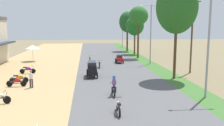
{
  "coord_description": "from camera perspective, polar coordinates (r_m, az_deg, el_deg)",
  "views": [
    {
      "loc": [
        -3.41,
        -6.39,
        5.59
      ],
      "look_at": [
        -0.56,
        20.21,
        1.43
      ],
      "focal_mm": 38.76,
      "sensor_mm": 36.0,
      "label": 1
    }
  ],
  "objects": [
    {
      "name": "median_tree_third",
      "position": [
        47.3,
        5.41,
        8.72
      ],
      "size": [
        3.49,
        3.49,
        7.37
      ],
      "color": "#4C351E",
      "rests_on": "median_strip"
    },
    {
      "name": "car_hatchback_red",
      "position": [
        35.86,
        1.73,
        1.07
      ],
      "size": [
        1.04,
        2.0,
        1.23
      ],
      "color": "red",
      "rests_on": "road_strip"
    },
    {
      "name": "motorbike_ahead_third",
      "position": [
        19.2,
        0.44,
        -5.44
      ],
      "size": [
        0.54,
        1.8,
        1.66
      ],
      "color": "black",
      "rests_on": "road_strip"
    },
    {
      "name": "motorbike_ahead_fifth",
      "position": [
        36.41,
        -5.25,
        0.88
      ],
      "size": [
        0.54,
        1.8,
        0.94
      ],
      "color": "black",
      "rests_on": "road_strip"
    },
    {
      "name": "vendor_umbrella",
      "position": [
        39.58,
        -18.26,
        3.63
      ],
      "size": [
        2.2,
        2.2,
        2.52
      ],
      "color": "#99999E",
      "rests_on": "dirt_shoulder"
    },
    {
      "name": "parked_motorbike_third",
      "position": [
        23.79,
        -21.57,
        -4.02
      ],
      "size": [
        1.8,
        0.54,
        0.94
      ],
      "color": "black",
      "rests_on": "dirt_shoulder"
    },
    {
      "name": "pedestrian_on_shoulder",
      "position": [
        22.76,
        -18.56,
        -3.36
      ],
      "size": [
        0.39,
        0.28,
        1.62
      ],
      "color": "#33333D",
      "rests_on": "dirt_shoulder"
    },
    {
      "name": "motorbike_ahead_fourth",
      "position": [
        31.86,
        -2.99,
        -0.24
      ],
      "size": [
        0.54,
        1.8,
        0.94
      ],
      "color": "black",
      "rests_on": "road_strip"
    },
    {
      "name": "car_van_black",
      "position": [
        26.25,
        -4.76,
        -1.21
      ],
      "size": [
        1.19,
        2.41,
        1.67
      ],
      "color": "black",
      "rests_on": "road_strip"
    },
    {
      "name": "utility_pole_near",
      "position": [
        29.83,
        18.33,
        6.5
      ],
      "size": [
        1.8,
        0.2,
        8.83
      ],
      "color": "brown",
      "rests_on": "ground"
    },
    {
      "name": "median_tree_nearest",
      "position": [
        25.95,
        15.05,
        12.61
      ],
      "size": [
        4.2,
        4.2,
        10.12
      ],
      "color": "#4C351E",
      "rests_on": "median_strip"
    },
    {
      "name": "median_tree_second",
      "position": [
        41.59,
        6.27,
        10.92
      ],
      "size": [
        3.25,
        3.25,
        8.73
      ],
      "color": "#4C351E",
      "rests_on": "median_strip"
    },
    {
      "name": "parked_motorbike_fourth",
      "position": [
        25.15,
        -21.04,
        -3.31
      ],
      "size": [
        1.8,
        0.54,
        0.94
      ],
      "color": "black",
      "rests_on": "dirt_shoulder"
    },
    {
      "name": "parked_motorbike_fifth",
      "position": [
        29.76,
        -19.23,
        -1.41
      ],
      "size": [
        1.8,
        0.54,
        0.94
      ],
      "color": "black",
      "rests_on": "dirt_shoulder"
    },
    {
      "name": "streetlamp_mid",
      "position": [
        35.19,
        9.14,
        7.59
      ],
      "size": [
        3.16,
        0.2,
        8.46
      ],
      "color": "gray",
      "rests_on": "median_strip"
    },
    {
      "name": "motorbike_ahead_second",
      "position": [
        15.47,
        1.5,
        -10.09
      ],
      "size": [
        0.54,
        1.8,
        0.94
      ],
      "color": "black",
      "rests_on": "road_strip"
    },
    {
      "name": "streetlamp_far",
      "position": [
        61.89,
        2.47,
        7.52
      ],
      "size": [
        3.16,
        0.2,
        7.09
      ],
      "color": "gray",
      "rests_on": "median_strip"
    },
    {
      "name": "streetlamp_near",
      "position": [
        19.69,
        21.91,
        6.16
      ],
      "size": [
        3.16,
        0.2,
        8.44
      ],
      "color": "gray",
      "rests_on": "median_strip"
    },
    {
      "name": "median_tree_fourth",
      "position": [
        52.93,
        3.65,
        9.6
      ],
      "size": [
        3.57,
        3.57,
        8.54
      ],
      "color": "#4C351E",
      "rests_on": "median_strip"
    }
  ]
}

